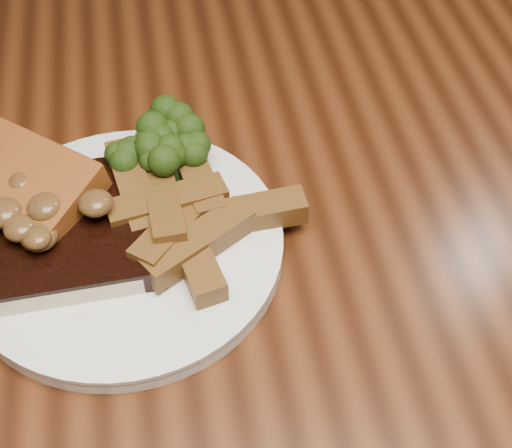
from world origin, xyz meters
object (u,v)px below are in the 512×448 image
(dining_table, at_px, (269,305))
(plate, at_px, (125,246))
(chair_far, at_px, (306,66))
(potato_wedges, at_px, (207,204))
(steak, at_px, (48,234))
(garlic_bread, at_px, (29,195))

(dining_table, distance_m, plate, 0.15)
(chair_far, bearing_deg, potato_wedges, 74.85)
(potato_wedges, bearing_deg, steak, -175.42)
(garlic_bread, distance_m, potato_wedges, 0.15)
(garlic_bread, bearing_deg, steak, -29.78)
(plate, bearing_deg, steak, 172.64)
(dining_table, bearing_deg, chair_far, 73.37)
(garlic_bread, relative_size, potato_wedges, 0.98)
(plate, bearing_deg, dining_table, -5.00)
(garlic_bread, bearing_deg, plate, 5.44)
(dining_table, height_order, garlic_bread, garlic_bread)
(dining_table, bearing_deg, plate, 175.00)
(chair_far, relative_size, steak, 4.86)
(plate, relative_size, garlic_bread, 2.07)
(steak, distance_m, garlic_bread, 0.05)
(garlic_bread, bearing_deg, potato_wedges, 27.38)
(chair_far, xyz_separation_m, plate, (-0.30, -0.60, 0.31))
(chair_far, xyz_separation_m, potato_wedges, (-0.23, -0.58, 0.32))
(plate, distance_m, potato_wedges, 0.07)
(plate, height_order, potato_wedges, potato_wedges)
(steak, bearing_deg, dining_table, -7.42)
(dining_table, height_order, chair_far, chair_far)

